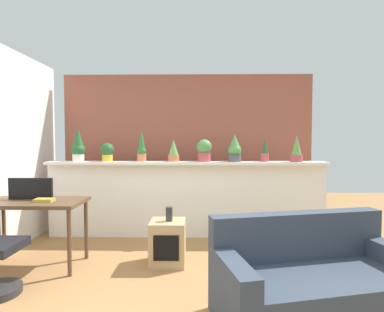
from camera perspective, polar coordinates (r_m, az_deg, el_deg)
The scene contains 18 objects.
ground_plane at distance 3.00m, azimuth -2.52°, elevation -25.51°, with size 12.00×12.00×0.00m, color #9E7042.
divider_wall at distance 4.72m, azimuth -1.03°, elevation -7.99°, with size 4.05×0.16×1.08m, color white.
plant_shelf at distance 4.61m, azimuth -1.06°, elevation -1.25°, with size 4.05×0.32×0.04m, color white.
brick_wall_behind at distance 5.24m, azimuth -0.81°, elevation 0.91°, with size 4.05×0.10×2.50m, color #9E5442.
potted_plant_0 at distance 4.96m, azimuth -19.86°, elevation 1.71°, with size 0.20×0.20×0.49m.
potted_plant_1 at distance 4.80m, azimuth -15.04°, elevation 0.77°, with size 0.20×0.20×0.27m.
potted_plant_2 at distance 4.70m, azimuth -9.08°, elevation 1.51°, with size 0.13×0.13×0.47m.
potted_plant_3 at distance 4.63m, azimuth -3.35°, elevation 0.90°, with size 0.17×0.17×0.32m.
potted_plant_4 at distance 4.60m, azimuth 2.23°, elevation 1.10°, with size 0.22×0.22×0.32m.
potted_plant_5 at distance 4.63m, azimuth 7.70°, elevation 1.24°, with size 0.19×0.19×0.40m.
potted_plant_6 at distance 4.71m, azimuth 13.01°, elevation 0.76°, with size 0.11×0.11×0.33m.
potted_plant_7 at distance 4.80m, azimuth 18.35°, elevation 1.12°, with size 0.17×0.17×0.39m.
desk at distance 4.01m, azimuth -26.68°, elevation -8.40°, with size 1.10×0.60×0.75m.
tv_monitor at distance 4.08m, azimuth -27.09°, elevation -5.26°, with size 0.50×0.04×0.25m, color black.
side_cube_shelf at distance 3.78m, azimuth -4.40°, elevation -15.28°, with size 0.40×0.41×0.50m.
vase_on_shelf at distance 3.69m, azimuth -4.15°, elevation -10.40°, with size 0.08×0.08×0.16m, color #2D2D33.
book_on_desk at distance 3.86m, azimuth -25.10°, elevation -7.22°, with size 0.20×0.13×0.04m, color gold.
couch at distance 2.88m, azimuth 21.08°, elevation -20.72°, with size 1.69×1.09×0.80m.
Camera 1 is at (0.17, -2.64, 1.42)m, focal length 29.56 mm.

